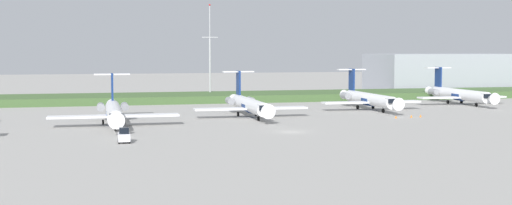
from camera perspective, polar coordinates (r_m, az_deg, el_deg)
The scene contains 12 objects.
ground_plane at distance 139.11m, azimuth -0.52°, elevation -1.06°, with size 500.00×500.00×0.00m, color #9E9B96.
grass_berm at distance 177.77m, azimuth -3.38°, elevation 0.46°, with size 320.00×20.00×1.92m, color #426033.
regional_jet_second at distance 122.14m, azimuth -12.05°, elevation -0.74°, with size 22.81×31.00×9.00m.
regional_jet_third at distance 134.77m, azimuth -0.59°, elevation -0.16°, with size 22.81×31.00×9.00m.
regional_jet_fourth at distance 153.07m, azimuth 9.59°, elevation 0.34°, with size 22.81×31.00×9.00m.
regional_jet_fifth at distance 173.78m, azimuth 16.93°, elevation 0.70°, with size 22.81×31.00×9.00m.
antenna_mast at distance 183.34m, azimuth -3.95°, elevation 3.64°, with size 4.40×0.50×25.97m.
distant_hangar at distance 227.55m, azimuth 15.71°, elevation 2.48°, with size 46.67×25.21×12.19m, color #9EA3AD.
baggage_tug at distance 99.10m, azimuth -11.21°, elevation -2.83°, with size 1.72×3.20×2.30m.
safety_cone_front_marker at distance 134.82m, azimuth 11.86°, elevation -1.22°, with size 0.44×0.44×0.55m, color orange.
safety_cone_mid_marker at distance 136.94m, azimuth 13.13°, elevation -1.15°, with size 0.44×0.44×0.55m, color orange.
safety_cone_rear_marker at distance 138.07m, azimuth 13.88°, elevation -1.12°, with size 0.44×0.44×0.55m, color orange.
Camera 1 is at (-30.86, -104.96, 13.54)m, focal length 46.83 mm.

